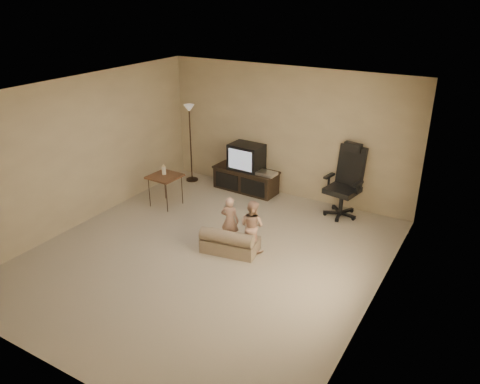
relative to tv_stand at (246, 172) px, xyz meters
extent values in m
plane|color=#BAAB94|center=(0.74, -2.49, -0.40)|extent=(5.50, 5.50, 0.00)
plane|color=white|center=(0.74, -2.49, 2.10)|extent=(5.50, 5.50, 0.00)
plane|color=tan|center=(0.74, 0.26, 0.85)|extent=(5.00, 0.00, 5.00)
plane|color=tan|center=(0.74, -5.24, 0.85)|extent=(5.00, 0.00, 5.00)
plane|color=tan|center=(-1.76, -2.49, 0.85)|extent=(0.00, 5.50, 5.50)
plane|color=tan|center=(3.24, -2.49, 0.85)|extent=(0.00, 5.50, 5.50)
cube|color=black|center=(-0.01, 0.00, -0.19)|extent=(1.31, 0.53, 0.41)
cube|color=black|center=(-0.01, 0.00, 0.04)|extent=(1.35, 0.56, 0.04)
cube|color=black|center=(-0.32, -0.22, -0.19)|extent=(0.53, 0.05, 0.31)
cube|color=black|center=(0.29, -0.25, -0.19)|extent=(0.53, 0.05, 0.31)
cube|color=black|center=(-0.01, 0.02, 0.31)|extent=(0.67, 0.49, 0.51)
cube|color=silver|center=(-0.02, -0.22, 0.31)|extent=(0.53, 0.04, 0.40)
cube|color=silver|center=(0.50, -0.07, 0.09)|extent=(0.38, 0.28, 0.06)
cylinder|color=black|center=(2.03, -0.14, -0.14)|extent=(0.07, 0.07, 0.42)
cube|color=black|center=(2.03, -0.14, 0.10)|extent=(0.61, 0.61, 0.09)
cube|color=black|center=(2.08, 0.10, 0.48)|extent=(0.52, 0.27, 0.73)
cube|color=black|center=(2.08, 0.10, 0.83)|extent=(0.33, 0.16, 0.17)
cube|color=black|center=(1.75, -0.09, 0.30)|extent=(0.12, 0.30, 0.04)
cube|color=black|center=(2.31, -0.19, 0.30)|extent=(0.12, 0.30, 0.04)
cube|color=brown|center=(-0.95, -1.37, 0.18)|extent=(0.56, 0.56, 0.03)
cylinder|color=black|center=(-1.18, -1.57, -0.11)|extent=(0.02, 0.02, 0.59)
cylinder|color=black|center=(-0.75, -1.59, -0.11)|extent=(0.02, 0.02, 0.59)
cylinder|color=black|center=(-1.16, -1.14, -0.11)|extent=(0.02, 0.02, 0.59)
cylinder|color=black|center=(-0.73, -1.16, -0.11)|extent=(0.02, 0.02, 0.59)
cylinder|color=silver|center=(-1.00, -1.32, 0.27)|extent=(0.08, 0.08, 0.15)
cone|color=beige|center=(-1.00, -1.32, 0.37)|extent=(0.06, 0.06, 0.05)
cylinder|color=black|center=(-1.27, -0.11, -0.39)|extent=(0.25, 0.25, 0.03)
cylinder|color=black|center=(-1.27, -0.11, 0.38)|extent=(0.03, 0.03, 1.54)
cone|color=beige|center=(-1.27, -0.11, 1.15)|extent=(0.22, 0.22, 0.14)
cube|color=gray|center=(0.97, -2.19, -0.29)|extent=(0.92, 0.60, 0.22)
cylinder|color=gray|center=(0.99, -2.34, -0.09)|extent=(0.86, 0.35, 0.20)
imported|color=tan|center=(0.84, -2.00, 0.00)|extent=(0.33, 0.27, 0.81)
imported|color=tan|center=(1.24, -1.99, 0.02)|extent=(0.43, 0.27, 0.84)
camera|label=1|loc=(4.30, -7.57, 3.37)|focal=35.00mm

